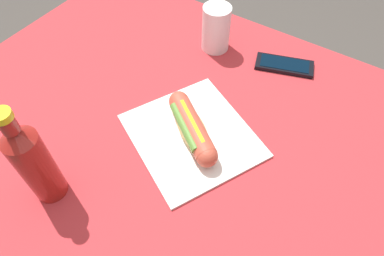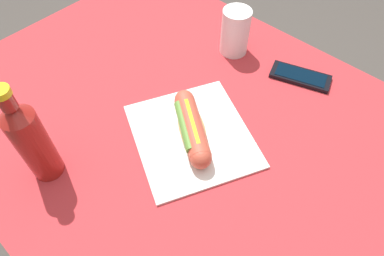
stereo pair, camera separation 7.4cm
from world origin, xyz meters
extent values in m
plane|color=#47423D|center=(0.00, 0.00, 0.00)|extent=(6.00, 6.00, 0.00)
cylinder|color=brown|center=(0.50, -0.32, 0.36)|extent=(0.07, 0.07, 0.72)
cylinder|color=brown|center=(0.50, 0.32, 0.36)|extent=(0.07, 0.07, 0.72)
cube|color=brown|center=(0.00, 0.00, 0.74)|extent=(1.16, 0.80, 0.03)
cube|color=#B72D33|center=(0.00, 0.00, 0.76)|extent=(1.22, 0.86, 0.00)
cube|color=white|center=(-0.02, 0.02, 0.76)|extent=(0.35, 0.34, 0.01)
ellipsoid|color=#DBB26B|center=(-0.02, 0.02, 0.79)|extent=(0.16, 0.13, 0.04)
cylinder|color=#BC4C38|center=(-0.02, 0.02, 0.79)|extent=(0.16, 0.13, 0.05)
sphere|color=#BC4C38|center=(0.05, -0.02, 0.79)|extent=(0.05, 0.05, 0.05)
sphere|color=#BC4C38|center=(-0.08, 0.07, 0.79)|extent=(0.05, 0.05, 0.05)
cube|color=yellow|center=(-0.02, 0.02, 0.81)|extent=(0.10, 0.08, 0.00)
cylinder|color=#568433|center=(-0.01, 0.04, 0.80)|extent=(0.12, 0.09, 0.02)
cube|color=black|center=(-0.10, -0.30, 0.76)|extent=(0.16, 0.11, 0.01)
cube|color=black|center=(-0.10, -0.30, 0.77)|extent=(0.13, 0.09, 0.00)
cylinder|color=maroon|center=(0.14, 0.28, 0.84)|extent=(0.06, 0.06, 0.17)
cone|color=maroon|center=(0.14, 0.28, 0.94)|extent=(0.06, 0.06, 0.02)
cylinder|color=maroon|center=(0.14, 0.28, 0.97)|extent=(0.03, 0.03, 0.03)
cylinder|color=yellow|center=(0.14, 0.28, 0.99)|extent=(0.03, 0.03, 0.01)
cylinder|color=white|center=(0.10, -0.27, 0.82)|extent=(0.07, 0.07, 0.12)
camera|label=1|loc=(-0.26, 0.40, 1.37)|focal=31.98mm
camera|label=2|loc=(-0.32, 0.35, 1.37)|focal=31.98mm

